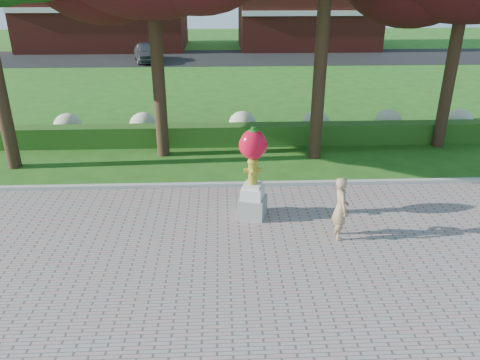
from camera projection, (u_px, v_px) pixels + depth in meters
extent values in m
plane|color=#225515|center=(218.00, 237.00, 11.84)|extent=(100.00, 100.00, 0.00)
cube|color=gray|center=(217.00, 353.00, 8.18)|extent=(40.00, 14.00, 0.04)
cube|color=#ADADA5|center=(218.00, 185.00, 14.56)|extent=(40.00, 0.18, 0.15)
cube|color=#1E4413|center=(218.00, 135.00, 18.09)|extent=(24.00, 0.70, 0.80)
ellipsoid|color=#AAB48A|center=(68.00, 126.00, 18.71)|extent=(1.10, 1.10, 0.99)
ellipsoid|color=#AAB48A|center=(143.00, 125.00, 18.83)|extent=(1.10, 1.10, 0.99)
ellipsoid|color=#AAB48A|center=(242.00, 123.00, 18.98)|extent=(1.10, 1.10, 0.99)
ellipsoid|color=#AAB48A|center=(316.00, 123.00, 19.09)|extent=(1.10, 1.10, 0.99)
ellipsoid|color=#AAB48A|center=(388.00, 122.00, 19.21)|extent=(1.10, 1.10, 0.99)
ellipsoid|color=#AAB48A|center=(459.00, 121.00, 19.32)|extent=(1.10, 1.10, 0.99)
cube|color=black|center=(218.00, 58.00, 37.45)|extent=(50.00, 8.00, 0.02)
cube|color=maroon|center=(104.00, 7.00, 41.15)|extent=(14.00, 8.00, 7.00)
cube|color=maroon|center=(307.00, 10.00, 41.96)|extent=(12.00, 8.00, 6.40)
cylinder|color=black|center=(158.00, 70.00, 16.02)|extent=(0.44, 0.44, 6.16)
cylinder|color=black|center=(321.00, 55.00, 15.55)|extent=(0.44, 0.44, 7.28)
cylinder|color=black|center=(451.00, 69.00, 16.93)|extent=(0.44, 0.44, 5.88)
cube|color=gray|center=(252.00, 207.00, 12.67)|extent=(0.85, 0.85, 0.55)
cube|color=silver|center=(253.00, 192.00, 12.49)|extent=(0.69, 0.69, 0.31)
cube|color=silver|center=(253.00, 185.00, 12.41)|extent=(0.55, 0.55, 0.11)
cylinder|color=olive|center=(253.00, 173.00, 12.26)|extent=(0.24, 0.24, 0.62)
ellipsoid|color=olive|center=(253.00, 162.00, 12.14)|extent=(0.29, 0.29, 0.20)
cylinder|color=olive|center=(246.00, 170.00, 12.23)|extent=(0.13, 0.12, 0.12)
cylinder|color=olive|center=(260.00, 170.00, 12.24)|extent=(0.13, 0.12, 0.12)
cylinder|color=olive|center=(253.00, 173.00, 12.09)|extent=(0.13, 0.13, 0.13)
cylinder|color=olive|center=(253.00, 159.00, 12.10)|extent=(0.09, 0.09, 0.06)
ellipsoid|color=red|center=(253.00, 144.00, 11.95)|extent=(0.69, 0.62, 0.80)
ellipsoid|color=red|center=(245.00, 145.00, 11.95)|extent=(0.34, 0.34, 0.51)
ellipsoid|color=red|center=(261.00, 145.00, 11.97)|extent=(0.34, 0.34, 0.51)
cylinder|color=#1B6116|center=(253.00, 130.00, 11.79)|extent=(0.11, 0.11, 0.13)
ellipsoid|color=#1B6116|center=(253.00, 131.00, 11.80)|extent=(0.26, 0.26, 0.09)
imported|color=tan|center=(341.00, 208.00, 11.44)|extent=(0.41, 0.60, 1.62)
imported|color=#3E4046|center=(146.00, 52.00, 35.40)|extent=(2.67, 4.49, 1.43)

